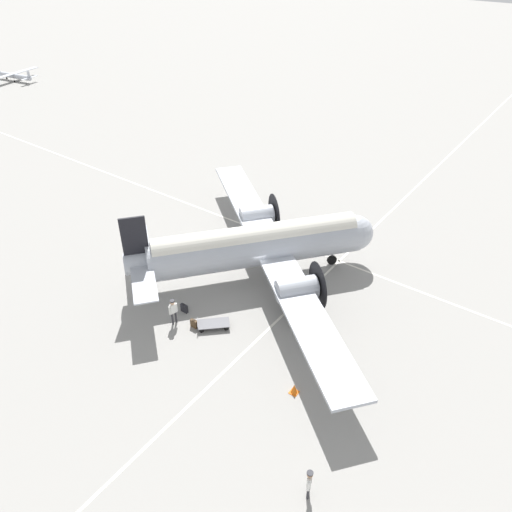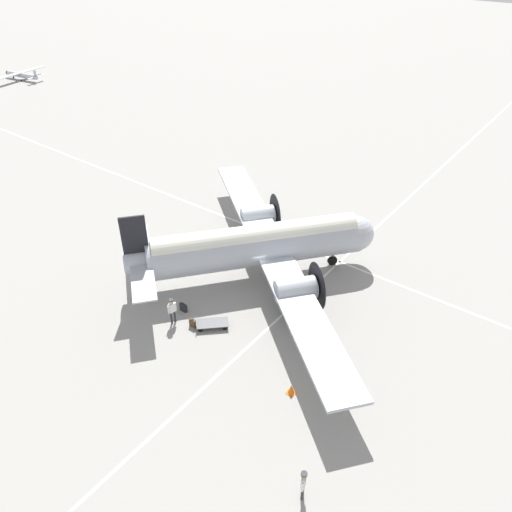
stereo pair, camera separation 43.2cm
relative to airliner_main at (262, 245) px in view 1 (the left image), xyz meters
name	(u,v)px [view 1 (the left image)]	position (x,y,z in m)	size (l,w,h in m)	color
ground_plane	(256,276)	(0.27, 0.34, -2.52)	(300.00, 300.00, 0.00)	gray
apron_line_eastwest	(295,244)	(0.27, -4.68, -2.51)	(120.00, 0.16, 0.01)	silver
apron_line_northsouth	(303,296)	(-3.51, 0.34, -2.51)	(0.16, 120.00, 0.01)	silver
airliner_main	(262,245)	(0.00, 0.00, 0.00)	(22.53, 19.31, 5.79)	#ADB2BC
crew_foreground	(309,481)	(-10.87, 11.79, -1.46)	(0.37, 0.53, 1.69)	#2D2D33
passenger_boarding	(173,309)	(1.42, 7.18, -1.40)	(0.35, 0.59, 1.78)	#2D2D33
suitcase_near_door	(184,308)	(1.66, 6.04, -2.23)	(0.51, 0.18, 0.60)	#232328
suitcase_upright_spare	(194,324)	(0.22, 6.73, -2.24)	(0.46, 0.19, 0.58)	#47331E
baggage_cart	(213,324)	(-0.72, 6.06, -2.24)	(2.05, 2.01, 0.56)	#56565B
light_aircraft_distant	(15,76)	(59.07, -18.27, -1.75)	(6.70, 8.92, 1.76)	#B7BCC6
traffic_cone	(294,389)	(-7.37, 7.41, -2.24)	(0.45, 0.45, 0.59)	orange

